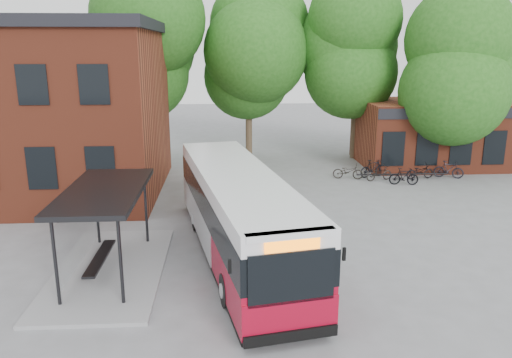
{
  "coord_description": "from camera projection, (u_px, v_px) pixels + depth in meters",
  "views": [
    {
      "loc": [
        -0.59,
        -16.55,
        7.23
      ],
      "look_at": [
        0.63,
        3.2,
        2.0
      ],
      "focal_mm": 35.0,
      "sensor_mm": 36.0,
      "label": 1
    }
  ],
  "objects": [
    {
      "name": "city_bus",
      "position": [
        238.0,
        215.0,
        17.51
      ],
      "size": [
        4.78,
        12.3,
        3.06
      ],
      "primitive_type": null,
      "rotation": [
        0.0,
        0.0,
        0.19
      ],
      "color": "maroon",
      "rests_on": "ground"
    },
    {
      "name": "bicycle_3",
      "position": [
        404.0,
        176.0,
        26.98
      ],
      "size": [
        1.61,
        0.66,
        0.94
      ],
      "primitive_type": "imported",
      "rotation": [
        0.0,
        0.0,
        1.43
      ],
      "color": "black",
      "rests_on": "ground"
    },
    {
      "name": "tree_0",
      "position": [
        139.0,
        76.0,
        31.52
      ],
      "size": [
        7.92,
        7.92,
        11.0
      ],
      "primitive_type": null,
      "color": "#1F5416",
      "rests_on": "ground"
    },
    {
      "name": "bicycle_0",
      "position": [
        348.0,
        171.0,
        28.21
      ],
      "size": [
        1.77,
        0.97,
        0.88
      ],
      "primitive_type": "imported",
      "rotation": [
        0.0,
        0.0,
        1.33
      ],
      "color": "black",
      "rests_on": "ground"
    },
    {
      "name": "tree_3",
      "position": [
        458.0,
        93.0,
        29.02
      ],
      "size": [
        7.04,
        7.04,
        9.28
      ],
      "primitive_type": null,
      "color": "#1F5416",
      "rests_on": "ground"
    },
    {
      "name": "shop_row",
      "position": [
        470.0,
        132.0,
        31.74
      ],
      "size": [
        14.0,
        6.2,
        4.0
      ],
      "primitive_type": null,
      "color": "maroon",
      "rests_on": "ground"
    },
    {
      "name": "bicycle_6",
      "position": [
        420.0,
        171.0,
        28.23
      ],
      "size": [
        1.74,
        0.86,
        0.87
      ],
      "primitive_type": "imported",
      "rotation": [
        0.0,
        0.0,
        1.75
      ],
      "color": "black",
      "rests_on": "ground"
    },
    {
      "name": "bus_shelter",
      "position": [
        107.0,
        231.0,
        16.24
      ],
      "size": [
        3.6,
        7.0,
        2.9
      ],
      "primitive_type": null,
      "color": "black",
      "rests_on": "ground"
    },
    {
      "name": "tree_1",
      "position": [
        249.0,
        79.0,
        32.98
      ],
      "size": [
        7.92,
        7.92,
        10.4
      ],
      "primitive_type": null,
      "color": "#1F5416",
      "rests_on": "ground"
    },
    {
      "name": "bicycle_1",
      "position": [
        373.0,
        168.0,
        28.59
      ],
      "size": [
        1.78,
        1.07,
        1.04
      ],
      "primitive_type": "imported",
      "rotation": [
        0.0,
        0.0,
        1.93
      ],
      "color": "black",
      "rests_on": "ground"
    },
    {
      "name": "tree_2",
      "position": [
        357.0,
        75.0,
        32.36
      ],
      "size": [
        7.92,
        7.92,
        11.0
      ],
      "primitive_type": null,
      "color": "#1F5416",
      "rests_on": "ground"
    },
    {
      "name": "bicycle_7",
      "position": [
        449.0,
        169.0,
        28.42
      ],
      "size": [
        1.69,
        1.09,
        0.98
      ],
      "primitive_type": "imported",
      "rotation": [
        0.0,
        0.0,
        1.15
      ],
      "color": "black",
      "rests_on": "ground"
    },
    {
      "name": "ground",
      "position": [
        244.0,
        256.0,
        17.85
      ],
      "size": [
        100.0,
        100.0,
        0.0
      ],
      "primitive_type": "plane",
      "color": "slate"
    },
    {
      "name": "bicycle_2",
      "position": [
        379.0,
        173.0,
        27.88
      ],
      "size": [
        1.71,
        1.01,
        0.85
      ],
      "primitive_type": "imported",
      "rotation": [
        0.0,
        0.0,
        1.87
      ],
      "color": "black",
      "rests_on": "ground"
    },
    {
      "name": "bike_rail",
      "position": [
        402.0,
        177.0,
        28.0
      ],
      "size": [
        5.2,
        0.1,
        0.38
      ],
      "primitive_type": null,
      "color": "black",
      "rests_on": "ground"
    }
  ]
}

